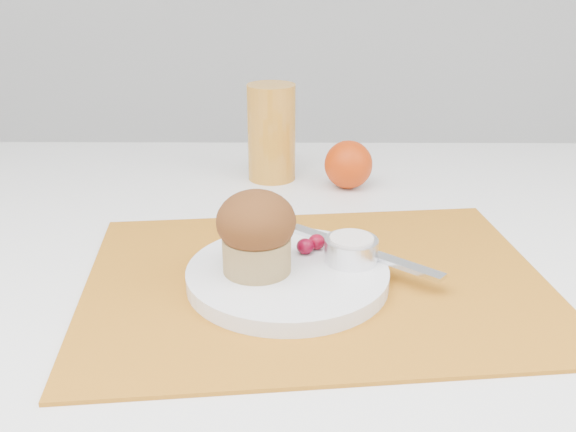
{
  "coord_description": "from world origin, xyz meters",
  "views": [
    {
      "loc": [
        -0.03,
        -0.73,
        1.09
      ],
      "look_at": [
        -0.03,
        -0.03,
        0.8
      ],
      "focal_mm": 40.0,
      "sensor_mm": 36.0,
      "label": 1
    }
  ],
  "objects_px": {
    "orange": "(348,165)",
    "juice_glass": "(272,133)",
    "plate": "(288,275)",
    "muffin": "(256,231)"
  },
  "relations": [
    {
      "from": "orange",
      "to": "juice_glass",
      "type": "xyz_separation_m",
      "value": [
        -0.12,
        0.04,
        0.04
      ]
    },
    {
      "from": "plate",
      "to": "orange",
      "type": "relative_size",
      "value": 2.99
    },
    {
      "from": "muffin",
      "to": "orange",
      "type": "bearing_deg",
      "value": 68.79
    },
    {
      "from": "orange",
      "to": "juice_glass",
      "type": "bearing_deg",
      "value": 160.62
    },
    {
      "from": "juice_glass",
      "to": "muffin",
      "type": "relative_size",
      "value": 1.67
    },
    {
      "from": "orange",
      "to": "juice_glass",
      "type": "relative_size",
      "value": 0.49
    },
    {
      "from": "juice_glass",
      "to": "plate",
      "type": "bearing_deg",
      "value": -85.56
    },
    {
      "from": "juice_glass",
      "to": "muffin",
      "type": "bearing_deg",
      "value": -90.83
    },
    {
      "from": "plate",
      "to": "juice_glass",
      "type": "distance_m",
      "value": 0.36
    },
    {
      "from": "plate",
      "to": "orange",
      "type": "distance_m",
      "value": 0.33
    }
  ]
}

